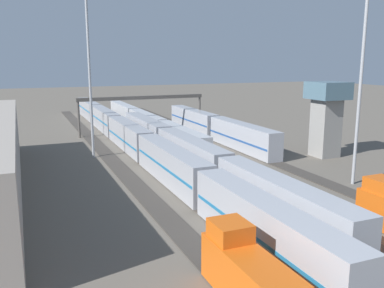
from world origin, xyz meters
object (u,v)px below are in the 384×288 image
object	(u,v)px
train_on_track_5	(248,275)
train_on_track_0	(215,127)
light_mast_1	(88,44)
train_on_track_3	(191,155)
control_tower	(327,113)
train_on_track_4	(129,136)
signal_gantry	(142,101)
train_on_track_2	(146,121)
light_mast_0	(364,39)

from	to	relation	value
train_on_track_5	train_on_track_0	xyz separation A→B (m)	(57.32, -25.00, 0.45)
train_on_track_0	light_mast_1	world-z (taller)	light_mast_1
train_on_track_5	light_mast_1	world-z (taller)	light_mast_1
train_on_track_5	train_on_track_3	world-z (taller)	same
train_on_track_5	control_tower	bearing A→B (deg)	-45.96
control_tower	train_on_track_4	bearing A→B (deg)	58.35
train_on_track_4	train_on_track_0	distance (m)	20.28
train_on_track_5	train_on_track_0	distance (m)	62.54
signal_gantry	light_mast_1	bearing A→B (deg)	143.93
train_on_track_4	signal_gantry	world-z (taller)	signal_gantry
train_on_track_2	light_mast_0	world-z (taller)	light_mast_0
train_on_track_3	light_mast_0	world-z (taller)	light_mast_0
train_on_track_5	signal_gantry	size ratio (longest dim) A/B	0.33
train_on_track_3	light_mast_1	xyz separation A→B (m)	(15.10, 12.51, 17.10)
train_on_track_5	train_on_track_4	bearing A→B (deg)	-5.29
train_on_track_3	light_mast_0	xyz separation A→B (m)	(-15.12, -18.34, 17.16)
train_on_track_4	train_on_track_5	size ratio (longest dim) A/B	11.98
train_on_track_0	signal_gantry	size ratio (longest dim) A/B	1.57
train_on_track_4	train_on_track_3	world-z (taller)	same
train_on_track_4	train_on_track_2	distance (m)	24.18
light_mast_1	light_mast_0	bearing A→B (deg)	-134.40
train_on_track_0	light_mast_1	size ratio (longest dim) A/B	1.49
train_on_track_4	light_mast_0	xyz separation A→B (m)	(-34.35, -23.34, 17.15)
train_on_track_3	train_on_track_2	world-z (taller)	train_on_track_3
signal_gantry	light_mast_0	bearing A→B (deg)	-162.69
light_mast_1	signal_gantry	size ratio (longest dim) A/B	1.05
train_on_track_5	train_on_track_0	bearing A→B (deg)	-23.56
train_on_track_0	train_on_track_2	bearing A→B (deg)	28.19
train_on_track_3	control_tower	size ratio (longest dim) A/B	5.37
train_on_track_2	train_on_track_0	bearing A→B (deg)	-151.81
train_on_track_0	light_mast_0	bearing A→B (deg)	-174.93
train_on_track_2	light_mast_1	bearing A→B (deg)	146.18
train_on_track_0	train_on_track_2	size ratio (longest dim) A/B	0.66
light_mast_1	control_tower	world-z (taller)	light_mast_1
light_mast_0	train_on_track_3	bearing A→B (deg)	50.49
train_on_track_4	control_tower	world-z (taller)	control_tower
train_on_track_4	light_mast_1	bearing A→B (deg)	118.80
train_on_track_4	train_on_track_0	world-z (taller)	same
train_on_track_4	train_on_track_5	xyz separation A→B (m)	(-53.98, 5.00, -0.46)
control_tower	train_on_track_5	bearing A→B (deg)	134.04
train_on_track_3	light_mast_1	size ratio (longest dim) A/B	2.26
train_on_track_0	light_mast_0	world-z (taller)	light_mast_0
light_mast_0	train_on_track_5	bearing A→B (deg)	124.70
signal_gantry	train_on_track_3	bearing A→B (deg)	175.99
train_on_track_3	light_mast_0	distance (m)	29.32
light_mast_1	control_tower	xyz separation A→B (m)	(-15.00, -38.55, -11.92)
train_on_track_3	train_on_track_2	distance (m)	41.54
train_on_track_5	train_on_track_2	distance (m)	77.45
train_on_track_0	train_on_track_3	world-z (taller)	same
light_mast_1	train_on_track_5	bearing A→B (deg)	-177.11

